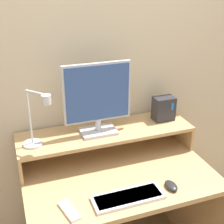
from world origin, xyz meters
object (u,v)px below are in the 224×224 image
at_px(desk_lamp, 37,122).
at_px(keyboard, 128,197).
at_px(monitor, 98,98).
at_px(remote_control, 69,211).
at_px(router_dock, 164,109).
at_px(mouse, 171,186).

distance_m(desk_lamp, keyboard, 0.63).
relative_size(monitor, remote_control, 2.63).
bearing_deg(router_dock, monitor, -176.48).
bearing_deg(keyboard, monitor, 92.43).
bearing_deg(mouse, remote_control, 179.59).
relative_size(monitor, keyboard, 1.17).
height_order(desk_lamp, keyboard, desk_lamp).
bearing_deg(monitor, desk_lamp, -171.05).
distance_m(desk_lamp, remote_control, 0.50).
bearing_deg(mouse, keyboard, -179.11).
xyz_separation_m(router_dock, keyboard, (-0.44, -0.47, -0.24)).
height_order(mouse, remote_control, mouse).
bearing_deg(desk_lamp, mouse, -31.13).
xyz_separation_m(desk_lamp, remote_control, (0.07, -0.38, -0.31)).
distance_m(monitor, router_dock, 0.48).
bearing_deg(remote_control, monitor, 56.50).
bearing_deg(keyboard, mouse, 0.89).
xyz_separation_m(router_dock, mouse, (-0.19, -0.47, -0.23)).
bearing_deg(desk_lamp, remote_control, -78.97).
bearing_deg(router_dock, desk_lamp, -174.07).
xyz_separation_m(mouse, remote_control, (-0.56, 0.00, -0.01)).
relative_size(desk_lamp, keyboard, 0.90).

